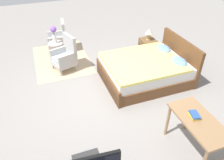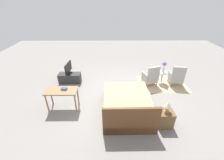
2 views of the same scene
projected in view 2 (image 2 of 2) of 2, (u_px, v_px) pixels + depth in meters
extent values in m
plane|color=gray|center=(119.00, 94.00, 6.00)|extent=(16.00, 16.00, 0.00)
cube|color=tan|center=(161.00, 84.00, 6.69)|extent=(2.10, 1.50, 0.01)
cube|color=brown|center=(127.00, 108.00, 5.06)|extent=(1.53, 2.01, 0.28)
cube|color=white|center=(127.00, 102.00, 4.93)|extent=(1.47, 1.93, 0.24)
cube|color=#EAD66B|center=(127.00, 97.00, 4.93)|extent=(1.52, 1.77, 0.06)
cube|color=brown|center=(131.00, 122.00, 4.06)|extent=(1.55, 0.09, 0.96)
cube|color=brown|center=(124.00, 91.00, 5.87)|extent=(1.55, 0.07, 0.40)
ellipsoid|color=#668ED1|center=(142.00, 112.00, 4.24)|extent=(0.44, 0.28, 0.14)
ellipsoid|color=#668ED1|center=(118.00, 112.00, 4.23)|extent=(0.44, 0.28, 0.14)
cylinder|color=#ADA8A3|center=(178.00, 80.00, 6.84)|extent=(0.04, 0.04, 0.16)
cylinder|color=#ADA8A3|center=(168.00, 79.00, 6.87)|extent=(0.04, 0.04, 0.16)
cylinder|color=#ADA8A3|center=(181.00, 85.00, 6.44)|extent=(0.04, 0.04, 0.16)
cylinder|color=#ADA8A3|center=(170.00, 85.00, 6.48)|extent=(0.04, 0.04, 0.16)
cube|color=#ADA8A3|center=(175.00, 79.00, 6.59)|extent=(0.59, 0.59, 0.12)
cube|color=#A3B7CC|center=(176.00, 77.00, 6.53)|extent=(0.54, 0.54, 0.10)
cube|color=#ADA8A3|center=(179.00, 74.00, 6.20)|extent=(0.55, 0.13, 0.64)
cube|color=#ADA8A3|center=(182.00, 76.00, 6.47)|extent=(0.12, 0.52, 0.26)
cube|color=#ADA8A3|center=(171.00, 75.00, 6.51)|extent=(0.12, 0.52, 0.26)
cylinder|color=#ADA8A3|center=(151.00, 79.00, 6.90)|extent=(0.04, 0.04, 0.16)
cylinder|color=#ADA8A3|center=(142.00, 81.00, 6.77)|extent=(0.04, 0.04, 0.16)
cylinder|color=#ADA8A3|center=(156.00, 84.00, 6.52)|extent=(0.04, 0.04, 0.16)
cylinder|color=#ADA8A3|center=(147.00, 86.00, 6.39)|extent=(0.04, 0.04, 0.16)
cube|color=#ADA8A3|center=(149.00, 79.00, 6.58)|extent=(0.68, 0.68, 0.12)
cube|color=#A3B7CC|center=(150.00, 77.00, 6.52)|extent=(0.63, 0.63, 0.10)
cube|color=#ADA8A3|center=(154.00, 74.00, 6.20)|extent=(0.54, 0.25, 0.64)
cube|color=#ADA8A3|center=(155.00, 75.00, 6.55)|extent=(0.23, 0.51, 0.26)
cube|color=#ADA8A3|center=(145.00, 77.00, 6.42)|extent=(0.23, 0.51, 0.26)
cylinder|color=beige|center=(161.00, 82.00, 6.78)|extent=(0.28, 0.28, 0.03)
cylinder|color=beige|center=(162.00, 77.00, 6.65)|extent=(0.06, 0.06, 0.49)
cylinder|color=beige|center=(163.00, 72.00, 6.52)|extent=(0.40, 0.40, 0.02)
cylinder|color=silver|center=(163.00, 70.00, 6.46)|extent=(0.11, 0.11, 0.22)
cylinder|color=#477538|center=(164.00, 66.00, 6.38)|extent=(0.02, 0.02, 0.10)
sphere|color=#8956B7|center=(164.00, 64.00, 6.32)|extent=(0.17, 0.17, 0.17)
cube|color=brown|center=(165.00, 118.00, 4.46)|extent=(0.44, 0.40, 0.53)
cube|color=brown|center=(163.00, 111.00, 4.59)|extent=(0.37, 0.01, 0.09)
cylinder|color=tan|center=(167.00, 111.00, 4.33)|extent=(0.13, 0.13, 0.02)
ellipsoid|color=tan|center=(167.00, 109.00, 4.28)|extent=(0.11, 0.11, 0.16)
cone|color=beige|center=(168.00, 105.00, 4.20)|extent=(0.22, 0.22, 0.15)
cube|color=#2D2D2D|center=(70.00, 78.00, 6.72)|extent=(0.96, 0.40, 0.43)
cube|color=black|center=(69.00, 73.00, 6.60)|extent=(0.22, 0.33, 0.03)
cylinder|color=black|center=(69.00, 73.00, 6.58)|extent=(0.04, 0.04, 0.05)
cube|color=black|center=(68.00, 68.00, 6.46)|extent=(0.10, 0.74, 0.43)
cube|color=black|center=(68.00, 68.00, 6.46)|extent=(0.06, 0.68, 0.38)
cylinder|color=#8E6B47|center=(78.00, 96.00, 5.30)|extent=(0.05, 0.05, 0.70)
cylinder|color=#8E6B47|center=(51.00, 96.00, 5.29)|extent=(0.05, 0.05, 0.70)
cylinder|color=#8E6B47|center=(76.00, 104.00, 4.94)|extent=(0.05, 0.05, 0.70)
cylinder|color=#8E6B47|center=(47.00, 104.00, 4.93)|extent=(0.05, 0.05, 0.70)
cube|color=#8E6B47|center=(61.00, 91.00, 4.93)|extent=(1.04, 0.52, 0.04)
cube|color=#B79333|center=(64.00, 89.00, 4.94)|extent=(0.20, 0.18, 0.03)
cube|color=#284C8E|center=(64.00, 88.00, 4.93)|extent=(0.21, 0.15, 0.03)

